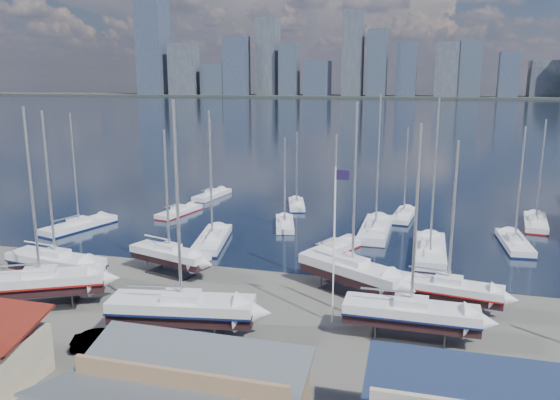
% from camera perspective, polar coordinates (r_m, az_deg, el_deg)
% --- Properties ---
extents(ground, '(1400.00, 1400.00, 0.00)m').
position_cam_1_polar(ground, '(44.40, -1.27, -12.01)').
color(ground, '#605E59').
rests_on(ground, ground).
extents(water, '(1400.00, 600.00, 0.40)m').
position_cam_1_polar(water, '(349.43, 13.53, 9.02)').
color(water, '#19253A').
rests_on(water, ground).
extents(far_shore, '(1400.00, 80.00, 2.20)m').
position_cam_1_polar(far_shore, '(609.10, 14.42, 10.39)').
color(far_shore, '#2D332D').
rests_on(far_shore, ground).
extents(skyline, '(639.14, 43.80, 107.69)m').
position_cam_1_polar(skyline, '(603.17, 13.84, 14.02)').
color(skyline, '#475166').
rests_on(skyline, far_shore).
extents(sailboat_cradle_0, '(10.07, 4.07, 15.82)m').
position_cam_1_polar(sailboat_cradle_0, '(54.20, -22.37, -6.05)').
color(sailboat_cradle_0, '#2D2D33').
rests_on(sailboat_cradle_0, ground).
extents(sailboat_cradle_1, '(10.34, 7.19, 16.40)m').
position_cam_1_polar(sailboat_cradle_1, '(49.46, -23.72, -7.88)').
color(sailboat_cradle_1, '#2D2D33').
rests_on(sailboat_cradle_1, ground).
extents(sailboat_cradle_2, '(8.76, 4.73, 13.94)m').
position_cam_1_polar(sailboat_cradle_2, '(53.67, -11.46, -5.62)').
color(sailboat_cradle_2, '#2D2D33').
rests_on(sailboat_cradle_2, ground).
extents(sailboat_cradle_3, '(10.99, 4.73, 17.11)m').
position_cam_1_polar(sailboat_cradle_3, '(41.01, -10.23, -11.10)').
color(sailboat_cradle_3, '#2D2D33').
rests_on(sailboat_cradle_3, ground).
extents(sailboat_cradle_4, '(10.27, 7.61, 16.63)m').
position_cam_1_polar(sailboat_cradle_4, '(48.28, 7.55, -7.36)').
color(sailboat_cradle_4, '#2D2D33').
rests_on(sailboat_cradle_4, ground).
extents(sailboat_cradle_5, '(9.61, 2.72, 15.56)m').
position_cam_1_polar(sailboat_cradle_5, '(40.88, 13.50, -11.45)').
color(sailboat_cradle_5, '#2D2D33').
rests_on(sailboat_cradle_5, ground).
extents(sailboat_cradle_6, '(8.78, 3.66, 13.93)m').
position_cam_1_polar(sailboat_cradle_6, '(46.29, 17.15, -8.90)').
color(sailboat_cradle_6, '#2D2D33').
rests_on(sailboat_cradle_6, ground).
extents(sailboat_moored_0, '(5.54, 10.55, 15.18)m').
position_cam_1_polar(sailboat_moored_0, '(73.28, -20.24, -2.64)').
color(sailboat_moored_0, black).
rests_on(sailboat_moored_0, water).
extents(sailboat_moored_1, '(3.81, 8.52, 12.30)m').
position_cam_1_polar(sailboat_moored_1, '(77.41, -10.50, -1.29)').
color(sailboat_moored_1, black).
rests_on(sailboat_moored_1, water).
extents(sailboat_moored_2, '(3.57, 8.91, 13.08)m').
position_cam_1_polar(sailboat_moored_2, '(87.84, -7.11, 0.46)').
color(sailboat_moored_2, black).
rests_on(sailboat_moored_2, water).
extents(sailboat_moored_3, '(5.03, 11.00, 15.88)m').
position_cam_1_polar(sailboat_moored_3, '(63.06, -7.08, -4.32)').
color(sailboat_moored_3, black).
rests_on(sailboat_moored_3, water).
extents(sailboat_moored_4, '(4.31, 8.25, 11.99)m').
position_cam_1_polar(sailboat_moored_4, '(69.68, 0.50, -2.59)').
color(sailboat_moored_4, black).
rests_on(sailboat_moored_4, water).
extents(sailboat_moored_5, '(4.23, 8.10, 11.67)m').
position_cam_1_polar(sailboat_moored_5, '(80.49, 1.74, -0.56)').
color(sailboat_moored_5, black).
rests_on(sailboat_moored_5, water).
extents(sailboat_moored_6, '(5.96, 9.24, 13.44)m').
position_cam_1_polar(sailboat_moored_6, '(59.94, 5.66, -5.18)').
color(sailboat_moored_6, black).
rests_on(sailboat_moored_6, water).
extents(sailboat_moored_7, '(3.32, 11.68, 17.61)m').
position_cam_1_polar(sailboat_moored_7, '(67.63, 9.94, -3.25)').
color(sailboat_moored_7, black).
rests_on(sailboat_moored_7, water).
extents(sailboat_moored_8, '(3.32, 8.88, 12.96)m').
position_cam_1_polar(sailboat_moored_8, '(75.85, 12.80, -1.68)').
color(sailboat_moored_8, black).
rests_on(sailboat_moored_8, water).
extents(sailboat_moored_9, '(3.27, 11.55, 17.42)m').
position_cam_1_polar(sailboat_moored_9, '(60.74, 15.38, -5.32)').
color(sailboat_moored_9, black).
rests_on(sailboat_moored_9, water).
extents(sailboat_moored_10, '(3.28, 9.61, 14.14)m').
position_cam_1_polar(sailboat_moored_10, '(67.00, 23.29, -4.26)').
color(sailboat_moored_10, black).
rests_on(sailboat_moored_10, water).
extents(sailboat_moored_11, '(3.86, 9.82, 14.29)m').
position_cam_1_polar(sailboat_moored_11, '(77.45, 25.13, -2.27)').
color(sailboat_moored_11, black).
rests_on(sailboat_moored_11, water).
extents(car_a, '(2.39, 4.18, 1.34)m').
position_cam_1_polar(car_a, '(37.56, -18.97, -16.40)').
color(car_a, gray).
rests_on(car_a, ground).
extents(car_b, '(4.38, 2.87, 1.36)m').
position_cam_1_polar(car_b, '(40.86, -18.03, -13.86)').
color(car_b, gray).
rests_on(car_b, ground).
extents(car_c, '(3.29, 5.46, 1.42)m').
position_cam_1_polar(car_c, '(35.38, -5.15, -17.55)').
color(car_c, gray).
rests_on(car_c, ground).
extents(flagpole, '(1.08, 0.12, 12.23)m').
position_cam_1_polar(flagpole, '(41.02, 5.80, -3.64)').
color(flagpole, white).
rests_on(flagpole, ground).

